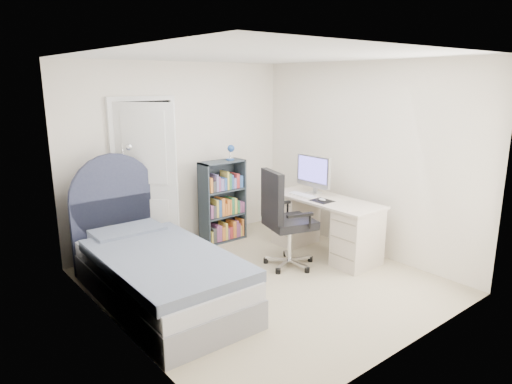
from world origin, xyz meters
TOP-DOWN VIEW (x-y plane):
  - room_shell at (0.00, 0.00)m, footprint 3.50×3.70m
  - door at (-0.64, 1.58)m, footprint 0.92×0.64m
  - bed at (-1.14, 0.42)m, footprint 1.14×2.33m
  - nightstand at (-1.19, 1.39)m, footprint 0.38×0.38m
  - floor_lamp at (-0.94, 1.47)m, footprint 0.22×0.22m
  - bookcase at (0.46, 1.44)m, footprint 0.65×0.28m
  - desk at (1.20, 0.18)m, footprint 0.62×1.55m
  - office_chair at (0.46, 0.18)m, footprint 0.67×0.69m

SIDE VIEW (x-z plane):
  - bed at x=-1.14m, z-range -0.39..1.03m
  - nightstand at x=-1.19m, z-range 0.09..0.65m
  - desk at x=1.20m, z-range -0.22..1.05m
  - bookcase at x=0.46m, z-range -0.16..1.22m
  - floor_lamp at x=-0.94m, z-range -0.14..1.38m
  - office_chair at x=0.46m, z-range 0.06..1.28m
  - door at x=-0.64m, z-range 0.00..2.06m
  - room_shell at x=0.00m, z-range -0.05..2.55m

